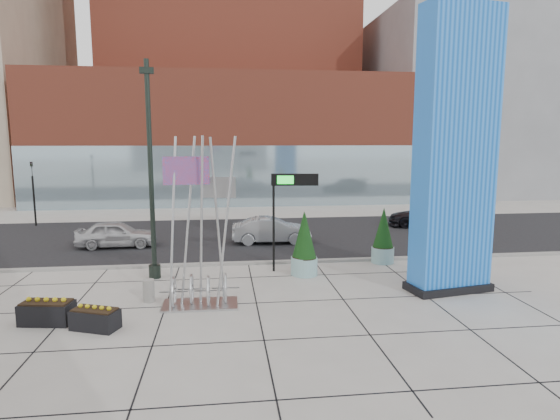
{
  "coord_description": "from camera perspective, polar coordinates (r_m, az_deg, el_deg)",
  "views": [
    {
      "loc": [
        -0.03,
        -16.11,
        5.44
      ],
      "look_at": [
        2.17,
        2.0,
        2.71
      ],
      "focal_mm": 30.0,
      "sensor_mm": 36.0,
      "label": 1
    }
  ],
  "objects": [
    {
      "name": "round_planter_west",
      "position": [
        19.01,
        2.94,
        -4.23
      ],
      "size": [
        1.06,
        1.06,
        2.64
      ],
      "color": "#8AB8BA",
      "rests_on": "ground"
    },
    {
      "name": "lamp_post",
      "position": [
        18.82,
        -15.39,
        2.15
      ],
      "size": [
        0.55,
        0.46,
        8.44
      ],
      "rotation": [
        0.0,
        0.0,
        0.12
      ],
      "color": "black",
      "rests_on": "ground"
    },
    {
      "name": "box_planter_north",
      "position": [
        15.9,
        -26.53,
        -10.99
      ],
      "size": [
        1.58,
        0.97,
        0.82
      ],
      "rotation": [
        0.0,
        0.0,
        -0.16
      ],
      "color": "black",
      "rests_on": "ground"
    },
    {
      "name": "traffic_signal",
      "position": [
        33.48,
        -27.86,
        2.15
      ],
      "size": [
        0.15,
        0.18,
        4.1
      ],
      "color": "black",
      "rests_on": "ground"
    },
    {
      "name": "round_planter_east",
      "position": [
        21.35,
        12.47,
        -3.18
      ],
      "size": [
        1.0,
        1.0,
        2.51
      ],
      "color": "#8AB8BA",
      "rests_on": "ground"
    },
    {
      "name": "car_white_west",
      "position": [
        25.33,
        -19.31,
        -2.82
      ],
      "size": [
        4.01,
        1.72,
        1.35
      ],
      "primitive_type": "imported",
      "rotation": [
        0.0,
        0.0,
        1.6
      ],
      "color": "silver",
      "rests_on": "ground"
    },
    {
      "name": "round_planter_mid",
      "position": [
        18.96,
        3.07,
        -4.41
      ],
      "size": [
        1.02,
        1.02,
        2.55
      ],
      "color": "#8AB8BA",
      "rests_on": "ground"
    },
    {
      "name": "tower_podium",
      "position": [
        43.12,
        -5.62,
        8.56
      ],
      "size": [
        34.0,
        10.0,
        11.0
      ],
      "primitive_type": "cube",
      "color": "#A74630",
      "rests_on": "ground"
    },
    {
      "name": "curb_edge",
      "position": [
        20.82,
        -6.65,
        -6.52
      ],
      "size": [
        80.0,
        0.3,
        0.12
      ],
      "primitive_type": "cube",
      "color": "gray",
      "rests_on": "ground"
    },
    {
      "name": "street_asphalt",
      "position": [
        26.67,
        -6.72,
        -3.29
      ],
      "size": [
        80.0,
        12.0,
        0.02
      ],
      "primitive_type": "cube",
      "color": "black",
      "rests_on": "ground"
    },
    {
      "name": "blue_pylon",
      "position": [
        17.62,
        20.55,
        5.97
      ],
      "size": [
        3.19,
        1.86,
        9.98
      ],
      "rotation": [
        0.0,
        0.0,
        0.19
      ],
      "color": "blue",
      "rests_on": "ground"
    },
    {
      "name": "ground",
      "position": [
        17.0,
        -6.56,
        -10.21
      ],
      "size": [
        160.0,
        160.0,
        0.0
      ],
      "primitive_type": "plane",
      "color": "#9E9991",
      "rests_on": "ground"
    },
    {
      "name": "box_planter_south",
      "position": [
        14.91,
        -21.61,
        -12.13
      ],
      "size": [
        1.48,
        1.11,
        0.73
      ],
      "rotation": [
        0.0,
        0.0,
        -0.37
      ],
      "color": "black",
      "rests_on": "ground"
    },
    {
      "name": "car_silver_mid",
      "position": [
        24.87,
        -1.07,
        -2.51
      ],
      "size": [
        4.19,
        1.56,
        1.37
      ],
      "primitive_type": "imported",
      "rotation": [
        0.0,
        0.0,
        1.54
      ],
      "color": "#97999E",
      "rests_on": "ground"
    },
    {
      "name": "tower_glass_front",
      "position": [
        38.43,
        -5.38,
        4.09
      ],
      "size": [
        34.0,
        0.6,
        5.0
      ],
      "primitive_type": "cube",
      "color": "#8CA5B2",
      "rests_on": "ground"
    },
    {
      "name": "overhead_street_sign",
      "position": [
        19.2,
        1.28,
        2.74
      ],
      "size": [
        1.93,
        0.39,
        4.09
      ],
      "rotation": [
        0.0,
        0.0,
        -0.11
      ],
      "color": "black",
      "rests_on": "ground"
    },
    {
      "name": "building_grey_parking",
      "position": [
        54.81,
        21.92,
        11.64
      ],
      "size": [
        20.0,
        18.0,
        18.0
      ],
      "primitive_type": "cube",
      "color": "slate",
      "rests_on": "ground"
    },
    {
      "name": "car_dark_east",
      "position": [
        30.97,
        17.54,
        -0.68
      ],
      "size": [
        5.14,
        2.94,
        1.4
      ],
      "primitive_type": "imported",
      "rotation": [
        0.0,
        0.0,
        -1.78
      ],
      "color": "black",
      "rests_on": "ground"
    },
    {
      "name": "concrete_bollard",
      "position": [
        16.7,
        -15.71,
        -9.45
      ],
      "size": [
        0.39,
        0.39,
        0.77
      ],
      "primitive_type": "cylinder",
      "color": "gray",
      "rests_on": "ground"
    },
    {
      "name": "public_art_sculpture",
      "position": [
        15.64,
        -9.75,
        -6.32
      ],
      "size": [
        2.48,
        1.26,
        5.6
      ],
      "rotation": [
        0.0,
        0.0,
        -0.01
      ],
      "color": "#BABCBF",
      "rests_on": "ground"
    }
  ]
}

